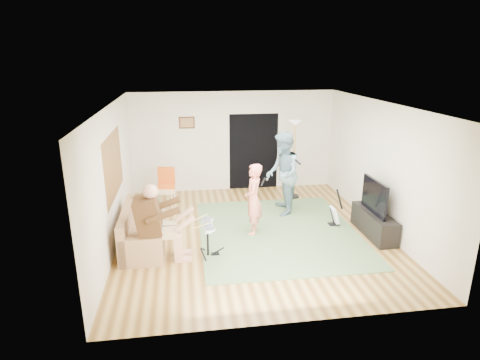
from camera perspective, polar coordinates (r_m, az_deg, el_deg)
name	(u,v)px	position (r m, az deg, el deg)	size (l,w,h in m)	color
floor	(252,233)	(8.56, 1.79, -7.58)	(6.00, 6.00, 0.00)	brown
walls	(253,172)	(8.09, 1.88, 1.13)	(5.50, 6.00, 2.70)	silver
ceiling	(254,105)	(7.82, 1.98, 10.67)	(6.00, 6.00, 0.00)	white
window_blinds	(113,165)	(8.22, -17.56, 2.02)	(2.05, 2.05, 0.00)	brown
doorway	(254,152)	(11.10, 1.95, 4.04)	(2.10, 2.10, 0.00)	black
picture_frame	(187,123)	(10.77, -7.57, 8.09)	(0.42, 0.03, 0.32)	#3F2314
area_rug	(278,231)	(8.66, 5.41, -7.28)	(3.30, 3.80, 0.02)	#527346
sofa	(140,233)	(8.21, -13.98, -7.30)	(0.79, 1.91, 0.77)	#A67C53
drummer	(160,231)	(7.46, -11.30, -7.10)	(0.95, 0.53, 1.46)	#472C14
drum_kit	(208,241)	(7.57, -4.61, -8.70)	(0.36, 0.65, 0.67)	black
singer	(253,199)	(8.30, 1.91, -2.77)	(0.55, 0.36, 1.51)	#F9826C
microphone	(263,182)	(8.21, 3.31, -0.26)	(0.06, 0.06, 0.24)	black
guitarist	(283,174)	(9.35, 6.07, 0.89)	(0.95, 0.74, 1.95)	slate
guitar_held	(291,159)	(9.31, 7.33, 3.01)	(0.12, 0.60, 0.26)	white
guitar_spare	(335,215)	(9.10, 13.31, -4.86)	(0.30, 0.27, 0.84)	black
torchiere_lamp	(294,145)	(10.38, 7.72, 4.89)	(0.36, 0.36, 2.03)	black
dining_chair	(166,195)	(9.91, -10.52, -2.07)	(0.50, 0.52, 1.01)	beige
tv_cabinet	(374,223)	(8.87, 18.50, -5.86)	(0.40, 1.40, 0.50)	black
television	(375,196)	(8.63, 18.59, -2.23)	(0.06, 0.99, 0.69)	black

